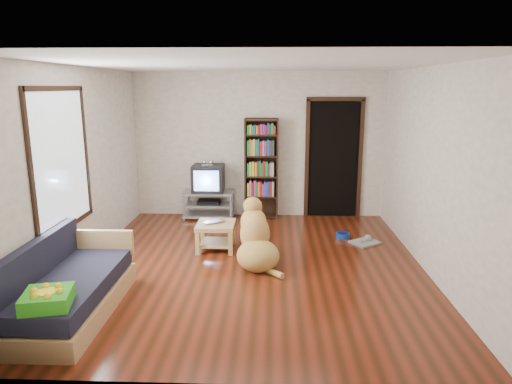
{
  "coord_description": "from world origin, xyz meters",
  "views": [
    {
      "loc": [
        0.26,
        -5.72,
        2.34
      ],
      "look_at": [
        0.02,
        0.5,
        0.9
      ],
      "focal_mm": 32.0,
      "sensor_mm": 36.0,
      "label": 1
    }
  ],
  "objects_px": {
    "grey_rag": "(365,242)",
    "crt_tv": "(208,178)",
    "tv_stand": "(209,204)",
    "dog_bowl": "(343,235)",
    "sofa": "(68,290)",
    "green_cushion": "(48,299)",
    "coffee_table": "(216,231)",
    "laptop": "(215,223)",
    "bookshelf": "(261,163)",
    "dog": "(256,240)"
  },
  "relations": [
    {
      "from": "green_cushion",
      "to": "dog_bowl",
      "type": "height_order",
      "value": "green_cushion"
    },
    {
      "from": "laptop",
      "to": "crt_tv",
      "type": "distance_m",
      "value": 1.74
    },
    {
      "from": "grey_rag",
      "to": "bookshelf",
      "type": "bearing_deg",
      "value": 139.51
    },
    {
      "from": "crt_tv",
      "to": "tv_stand",
      "type": "bearing_deg",
      "value": -90.0
    },
    {
      "from": "grey_rag",
      "to": "coffee_table",
      "type": "xyz_separation_m",
      "value": [
        -2.24,
        -0.34,
        0.27
      ]
    },
    {
      "from": "green_cushion",
      "to": "bookshelf",
      "type": "bearing_deg",
      "value": 54.94
    },
    {
      "from": "green_cushion",
      "to": "laptop",
      "type": "bearing_deg",
      "value": 53.09
    },
    {
      "from": "laptop",
      "to": "green_cushion",
      "type": "bearing_deg",
      "value": -147.9
    },
    {
      "from": "laptop",
      "to": "sofa",
      "type": "xyz_separation_m",
      "value": [
        -1.3,
        -1.97,
        -0.15
      ]
    },
    {
      "from": "grey_rag",
      "to": "bookshelf",
      "type": "relative_size",
      "value": 0.22
    },
    {
      "from": "tv_stand",
      "to": "dog",
      "type": "distance_m",
      "value": 2.37
    },
    {
      "from": "dog",
      "to": "laptop",
      "type": "bearing_deg",
      "value": 139.72
    },
    {
      "from": "grey_rag",
      "to": "sofa",
      "type": "distance_m",
      "value": 4.26
    },
    {
      "from": "grey_rag",
      "to": "tv_stand",
      "type": "distance_m",
      "value": 2.89
    },
    {
      "from": "green_cushion",
      "to": "dog_bowl",
      "type": "bearing_deg",
      "value": 33.38
    },
    {
      "from": "grey_rag",
      "to": "dog_bowl",
      "type": "bearing_deg",
      "value": 140.19
    },
    {
      "from": "dog_bowl",
      "to": "grey_rag",
      "type": "xyz_separation_m",
      "value": [
        0.3,
        -0.25,
        -0.03
      ]
    },
    {
      "from": "green_cushion",
      "to": "grey_rag",
      "type": "distance_m",
      "value": 4.57
    },
    {
      "from": "crt_tv",
      "to": "dog",
      "type": "relative_size",
      "value": 0.57
    },
    {
      "from": "dog_bowl",
      "to": "crt_tv",
      "type": "distance_m",
      "value": 2.61
    },
    {
      "from": "crt_tv",
      "to": "dog",
      "type": "xyz_separation_m",
      "value": [
        0.94,
        -2.2,
        -0.41
      ]
    },
    {
      "from": "grey_rag",
      "to": "crt_tv",
      "type": "height_order",
      "value": "crt_tv"
    },
    {
      "from": "green_cushion",
      "to": "sofa",
      "type": "distance_m",
      "value": 0.7
    },
    {
      "from": "dog_bowl",
      "to": "sofa",
      "type": "height_order",
      "value": "sofa"
    },
    {
      "from": "dog_bowl",
      "to": "dog",
      "type": "bearing_deg",
      "value": -139.68
    },
    {
      "from": "grey_rag",
      "to": "tv_stand",
      "type": "xyz_separation_m",
      "value": [
        -2.57,
        1.29,
        0.25
      ]
    },
    {
      "from": "grey_rag",
      "to": "laptop",
      "type": "bearing_deg",
      "value": -170.71
    },
    {
      "from": "laptop",
      "to": "crt_tv",
      "type": "height_order",
      "value": "crt_tv"
    },
    {
      "from": "tv_stand",
      "to": "crt_tv",
      "type": "distance_m",
      "value": 0.47
    },
    {
      "from": "dog_bowl",
      "to": "tv_stand",
      "type": "distance_m",
      "value": 2.51
    },
    {
      "from": "green_cushion",
      "to": "coffee_table",
      "type": "relative_size",
      "value": 0.74
    },
    {
      "from": "crt_tv",
      "to": "green_cushion",
      "type": "bearing_deg",
      "value": -101.16
    },
    {
      "from": "tv_stand",
      "to": "dog",
      "type": "bearing_deg",
      "value": -66.64
    },
    {
      "from": "dog_bowl",
      "to": "crt_tv",
      "type": "bearing_deg",
      "value": 154.92
    },
    {
      "from": "laptop",
      "to": "crt_tv",
      "type": "relative_size",
      "value": 0.54
    },
    {
      "from": "bookshelf",
      "to": "dog",
      "type": "height_order",
      "value": "bookshelf"
    },
    {
      "from": "tv_stand",
      "to": "sofa",
      "type": "bearing_deg",
      "value": -105.02
    },
    {
      "from": "laptop",
      "to": "bookshelf",
      "type": "distance_m",
      "value": 1.95
    },
    {
      "from": "bookshelf",
      "to": "coffee_table",
      "type": "relative_size",
      "value": 3.27
    },
    {
      "from": "tv_stand",
      "to": "sofa",
      "type": "xyz_separation_m",
      "value": [
        -0.97,
        -3.63,
        -0.01
      ]
    },
    {
      "from": "grey_rag",
      "to": "sofa",
      "type": "relative_size",
      "value": 0.22
    },
    {
      "from": "laptop",
      "to": "tv_stand",
      "type": "bearing_deg",
      "value": 67.57
    },
    {
      "from": "green_cushion",
      "to": "grey_rag",
      "type": "relative_size",
      "value": 1.02
    },
    {
      "from": "dog",
      "to": "green_cushion",
      "type": "bearing_deg",
      "value": -130.26
    },
    {
      "from": "green_cushion",
      "to": "coffee_table",
      "type": "bearing_deg",
      "value": 53.34
    },
    {
      "from": "dog",
      "to": "coffee_table",
      "type": "bearing_deg",
      "value": 138.11
    },
    {
      "from": "dog_bowl",
      "to": "coffee_table",
      "type": "relative_size",
      "value": 0.4
    },
    {
      "from": "green_cushion",
      "to": "laptop",
      "type": "xyz_separation_m",
      "value": [
        1.18,
        2.63,
        -0.08
      ]
    },
    {
      "from": "laptop",
      "to": "dog",
      "type": "distance_m",
      "value": 0.8
    },
    {
      "from": "grey_rag",
      "to": "tv_stand",
      "type": "bearing_deg",
      "value": 153.34
    }
  ]
}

